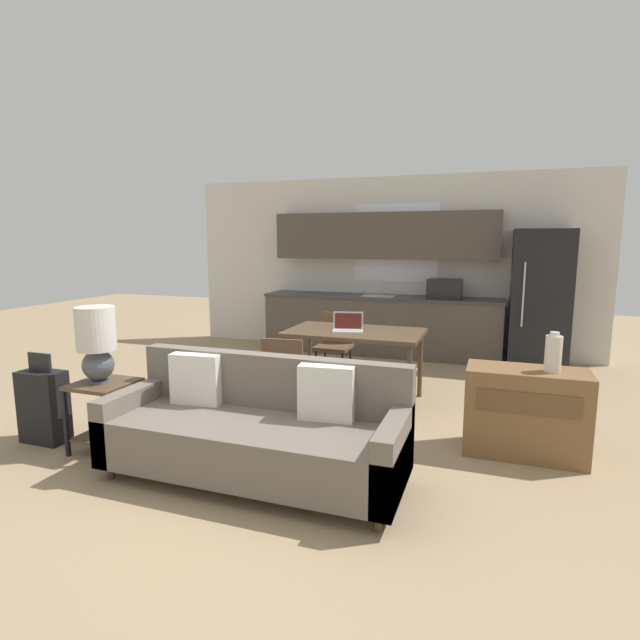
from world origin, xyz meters
name	(u,v)px	position (x,y,z in m)	size (l,w,h in m)	color
ground_plane	(251,475)	(0.00, 0.00, 0.00)	(20.00, 20.00, 0.00)	#9E8460
wall_back	(386,265)	(0.00, 4.63, 1.36)	(6.40, 0.07, 2.70)	silver
kitchen_counter	(382,299)	(0.02, 4.33, 0.84)	(3.60, 0.65, 2.15)	#4C443D
refrigerator	(540,299)	(2.22, 4.23, 0.94)	(0.76, 0.74, 1.88)	black
dining_table	(355,337)	(0.25, 1.97, 0.71)	(1.44, 0.86, 0.78)	brown
couch	(257,431)	(0.06, 0.01, 0.35)	(2.20, 0.80, 0.87)	#3D2D1E
side_table	(105,405)	(-1.35, 0.02, 0.39)	(0.46, 0.46, 0.58)	brown
table_lamp	(97,341)	(-1.38, 0.01, 0.93)	(0.31, 0.31, 0.63)	#4C515B
credenza	(525,412)	(1.93, 1.08, 0.36)	(0.94, 0.45, 0.72)	brown
vase	(553,353)	(2.10, 1.07, 0.86)	(0.13, 0.13, 0.32)	beige
dining_chair_far_left	(335,342)	(-0.21, 2.72, 0.47)	(0.42, 0.42, 0.83)	brown
dining_chair_near_left	(286,373)	(-0.21, 1.16, 0.47)	(0.46, 0.46, 0.83)	brown
laptop	(348,327)	(0.19, 1.92, 0.82)	(0.37, 0.33, 0.20)	#B7BABC
suitcase	(44,406)	(-1.98, -0.02, 0.32)	(0.39, 0.22, 0.79)	black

